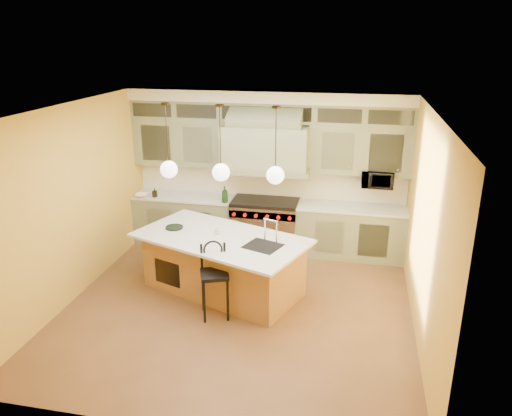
% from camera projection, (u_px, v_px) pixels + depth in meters
% --- Properties ---
extents(floor, '(5.00, 5.00, 0.00)m').
position_uv_depth(floor, '(238.00, 306.00, 7.39)').
color(floor, brown).
rests_on(floor, ground).
extents(ceiling, '(5.00, 5.00, 0.00)m').
position_uv_depth(ceiling, '(236.00, 109.00, 6.43)').
color(ceiling, white).
rests_on(ceiling, wall_back).
extents(wall_back, '(5.00, 0.00, 5.00)m').
position_uv_depth(wall_back, '(269.00, 169.00, 9.22)').
color(wall_back, gold).
rests_on(wall_back, ground).
extents(wall_front, '(5.00, 0.00, 5.00)m').
position_uv_depth(wall_front, '(173.00, 306.00, 4.60)').
color(wall_front, gold).
rests_on(wall_front, ground).
extents(wall_left, '(0.00, 5.00, 5.00)m').
position_uv_depth(wall_left, '(73.00, 203.00, 7.39)').
color(wall_left, gold).
rests_on(wall_left, ground).
extents(wall_right, '(0.00, 5.00, 5.00)m').
position_uv_depth(wall_right, '(425.00, 228.00, 6.43)').
color(wall_right, gold).
rests_on(wall_right, ground).
extents(back_cabinetry, '(5.00, 0.77, 2.90)m').
position_uv_depth(back_cabinetry, '(266.00, 174.00, 8.98)').
color(back_cabinetry, gray).
rests_on(back_cabinetry, floor).
extents(range, '(1.20, 0.74, 0.96)m').
position_uv_depth(range, '(265.00, 225.00, 9.21)').
color(range, silver).
rests_on(range, floor).
extents(kitchen_island, '(2.89, 2.18, 1.35)m').
position_uv_depth(kitchen_island, '(223.00, 263.00, 7.71)').
color(kitchen_island, olive).
rests_on(kitchen_island, floor).
extents(counter_stool, '(0.49, 0.49, 1.10)m').
position_uv_depth(counter_stool, '(214.00, 275.00, 6.98)').
color(counter_stool, black).
rests_on(counter_stool, floor).
extents(microwave, '(0.54, 0.37, 0.30)m').
position_uv_depth(microwave, '(377.00, 179.00, 8.62)').
color(microwave, black).
rests_on(microwave, back_cabinetry).
extents(oil_bottle_a, '(0.12, 0.12, 0.31)m').
position_uv_depth(oil_bottle_a, '(225.00, 195.00, 8.94)').
color(oil_bottle_a, black).
rests_on(oil_bottle_a, back_cabinetry).
extents(oil_bottle_b, '(0.08, 0.08, 0.17)m').
position_uv_depth(oil_bottle_b, '(155.00, 193.00, 9.27)').
color(oil_bottle_b, black).
rests_on(oil_bottle_b, back_cabinetry).
extents(fruit_bowl, '(0.29, 0.29, 0.06)m').
position_uv_depth(fruit_bowl, '(142.00, 195.00, 9.28)').
color(fruit_bowl, white).
rests_on(fruit_bowl, back_cabinetry).
extents(cup, '(0.11, 0.11, 0.09)m').
position_uv_depth(cup, '(217.00, 231.00, 7.62)').
color(cup, silver).
rests_on(cup, kitchen_island).
extents(pendant_left, '(0.26, 0.26, 1.11)m').
position_uv_depth(pendant_left, '(169.00, 167.00, 7.38)').
color(pendant_left, '#2D2319').
rests_on(pendant_left, ceiling).
extents(pendant_center, '(0.26, 0.26, 1.11)m').
position_uv_depth(pendant_center, '(221.00, 170.00, 7.22)').
color(pendant_center, '#2D2319').
rests_on(pendant_center, ceiling).
extents(pendant_right, '(0.26, 0.26, 1.11)m').
position_uv_depth(pendant_right, '(275.00, 173.00, 7.07)').
color(pendant_right, '#2D2319').
rests_on(pendant_right, ceiling).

